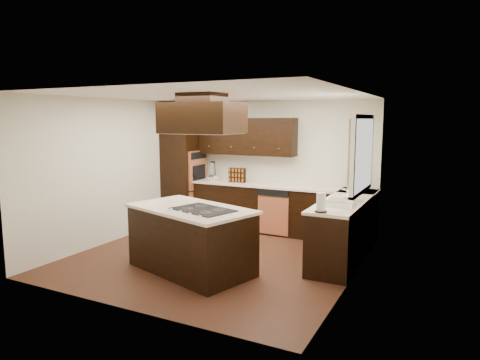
# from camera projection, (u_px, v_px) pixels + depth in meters

# --- Properties ---
(floor) EXTENTS (4.20, 4.20, 0.02)m
(floor) POSITION_uv_depth(u_px,v_px,m) (217.00, 257.00, 6.73)
(floor) COLOR brown
(floor) RESTS_ON ground
(ceiling) EXTENTS (4.20, 4.20, 0.02)m
(ceiling) POSITION_uv_depth(u_px,v_px,m) (216.00, 95.00, 6.38)
(ceiling) COLOR white
(ceiling) RESTS_ON ground
(wall_back) EXTENTS (4.20, 0.02, 2.50)m
(wall_back) POSITION_uv_depth(u_px,v_px,m) (270.00, 165.00, 8.42)
(wall_back) COLOR beige
(wall_back) RESTS_ON ground
(wall_front) EXTENTS (4.20, 0.02, 2.50)m
(wall_front) POSITION_uv_depth(u_px,v_px,m) (120.00, 201.00, 4.69)
(wall_front) COLOR beige
(wall_front) RESTS_ON ground
(wall_left) EXTENTS (0.02, 4.20, 2.50)m
(wall_left) POSITION_uv_depth(u_px,v_px,m) (112.00, 171.00, 7.50)
(wall_left) COLOR beige
(wall_left) RESTS_ON ground
(wall_right) EXTENTS (0.02, 4.20, 2.50)m
(wall_right) POSITION_uv_depth(u_px,v_px,m) (356.00, 188.00, 5.61)
(wall_right) COLOR beige
(wall_right) RESTS_ON ground
(oven_column) EXTENTS (0.65, 0.75, 2.12)m
(oven_column) POSITION_uv_depth(u_px,v_px,m) (184.00, 172.00, 8.88)
(oven_column) COLOR black
(oven_column) RESTS_ON floor
(wall_oven_face) EXTENTS (0.05, 0.62, 0.78)m
(wall_oven_face) POSITION_uv_depth(u_px,v_px,m) (198.00, 170.00, 8.71)
(wall_oven_face) COLOR #BE623D
(wall_oven_face) RESTS_ON oven_column
(base_cabinets_back) EXTENTS (2.93, 0.60, 0.88)m
(base_cabinets_back) POSITION_uv_depth(u_px,v_px,m) (265.00, 208.00, 8.24)
(base_cabinets_back) COLOR black
(base_cabinets_back) RESTS_ON floor
(base_cabinets_right) EXTENTS (0.60, 2.40, 0.88)m
(base_cabinets_right) POSITION_uv_depth(u_px,v_px,m) (346.00, 230.00, 6.66)
(base_cabinets_right) COLOR black
(base_cabinets_right) RESTS_ON floor
(countertop_back) EXTENTS (2.93, 0.63, 0.04)m
(countertop_back) POSITION_uv_depth(u_px,v_px,m) (265.00, 185.00, 8.16)
(countertop_back) COLOR #FDE2CA
(countertop_back) RESTS_ON base_cabinets_back
(countertop_right) EXTENTS (0.63, 2.40, 0.04)m
(countertop_right) POSITION_uv_depth(u_px,v_px,m) (346.00, 200.00, 6.60)
(countertop_right) COLOR #FDE2CA
(countertop_right) RESTS_ON base_cabinets_right
(upper_cabinets) EXTENTS (2.00, 0.34, 0.72)m
(upper_cabinets) POSITION_uv_depth(u_px,v_px,m) (247.00, 136.00, 8.37)
(upper_cabinets) COLOR black
(upper_cabinets) RESTS_ON wall_back
(dishwasher_front) EXTENTS (0.60, 0.05, 0.72)m
(dishwasher_front) POSITION_uv_depth(u_px,v_px,m) (273.00, 215.00, 7.86)
(dishwasher_front) COLOR #BE623D
(dishwasher_front) RESTS_ON floor
(window_frame) EXTENTS (0.06, 1.32, 1.12)m
(window_frame) POSITION_uv_depth(u_px,v_px,m) (362.00, 154.00, 6.06)
(window_frame) COLOR white
(window_frame) RESTS_ON wall_right
(window_pane) EXTENTS (0.00, 1.20, 1.00)m
(window_pane) POSITION_uv_depth(u_px,v_px,m) (364.00, 154.00, 6.04)
(window_pane) COLOR white
(window_pane) RESTS_ON wall_right
(curtain_left) EXTENTS (0.02, 0.34, 0.90)m
(curtain_left) POSITION_uv_depth(u_px,v_px,m) (352.00, 153.00, 5.71)
(curtain_left) COLOR beige
(curtain_left) RESTS_ON wall_right
(curtain_right) EXTENTS (0.02, 0.34, 0.90)m
(curtain_right) POSITION_uv_depth(u_px,v_px,m) (364.00, 149.00, 6.45)
(curtain_right) COLOR beige
(curtain_right) RESTS_ON wall_right
(sink_rim) EXTENTS (0.52, 0.84, 0.01)m
(sink_rim) POSITION_uv_depth(u_px,v_px,m) (342.00, 203.00, 6.28)
(sink_rim) COLOR silver
(sink_rim) RESTS_ON countertop_right
(island) EXTENTS (1.95, 1.42, 0.88)m
(island) POSITION_uv_depth(u_px,v_px,m) (191.00, 240.00, 6.06)
(island) COLOR black
(island) RESTS_ON floor
(island_top) EXTENTS (2.03, 1.50, 0.04)m
(island_top) POSITION_uv_depth(u_px,v_px,m) (191.00, 209.00, 6.00)
(island_top) COLOR #FDE2CA
(island_top) RESTS_ON island
(cooktop) EXTENTS (0.95, 0.77, 0.01)m
(cooktop) POSITION_uv_depth(u_px,v_px,m) (203.00, 210.00, 5.81)
(cooktop) COLOR black
(cooktop) RESTS_ON island_top
(range_hood) EXTENTS (1.05, 0.72, 0.42)m
(range_hood) POSITION_uv_depth(u_px,v_px,m) (202.00, 118.00, 5.89)
(range_hood) COLOR black
(range_hood) RESTS_ON ceiling
(hood_duct) EXTENTS (0.55, 0.50, 0.13)m
(hood_duct) POSITION_uv_depth(u_px,v_px,m) (202.00, 98.00, 5.86)
(hood_duct) COLOR black
(hood_duct) RESTS_ON ceiling
(blender_base) EXTENTS (0.15, 0.15, 0.10)m
(blender_base) POSITION_uv_depth(u_px,v_px,m) (213.00, 178.00, 8.66)
(blender_base) COLOR silver
(blender_base) RESTS_ON countertop_back
(blender_pitcher) EXTENTS (0.13, 0.13, 0.26)m
(blender_pitcher) POSITION_uv_depth(u_px,v_px,m) (213.00, 169.00, 8.63)
(blender_pitcher) COLOR silver
(blender_pitcher) RESTS_ON blender_base
(spice_rack) EXTENTS (0.35, 0.14, 0.28)m
(spice_rack) POSITION_uv_depth(u_px,v_px,m) (237.00, 175.00, 8.37)
(spice_rack) COLOR black
(spice_rack) RESTS_ON countertop_back
(mixing_bowl) EXTENTS (0.28, 0.28, 0.06)m
(mixing_bowl) POSITION_uv_depth(u_px,v_px,m) (213.00, 179.00, 8.67)
(mixing_bowl) COLOR white
(mixing_bowl) RESTS_ON countertop_back
(soap_bottle) EXTENTS (0.11, 0.11, 0.20)m
(soap_bottle) POSITION_uv_depth(u_px,v_px,m) (351.00, 191.00, 6.79)
(soap_bottle) COLOR white
(soap_bottle) RESTS_ON countertop_right
(paper_towel) EXTENTS (0.15, 0.15, 0.27)m
(paper_towel) POSITION_uv_depth(u_px,v_px,m) (321.00, 203.00, 5.64)
(paper_towel) COLOR white
(paper_towel) RESTS_ON countertop_right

